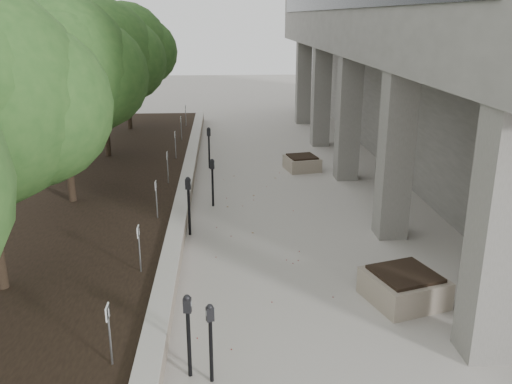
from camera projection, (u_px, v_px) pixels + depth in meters
name	position (u px, v px, depth m)	size (l,w,h in m)	color
retaining_wall	(185.00, 192.00, 16.01)	(0.39, 26.00, 0.50)	#A19280
planting_bed	(58.00, 196.00, 15.80)	(7.00, 26.00, 0.40)	black
crabapple_tree_3	(62.00, 101.00, 13.99)	(4.60, 4.00, 5.44)	#28511F
crabapple_tree_4	(102.00, 79.00, 18.74)	(4.60, 4.00, 5.44)	#28511F
crabapple_tree_5	(126.00, 66.00, 23.49)	(4.60, 4.00, 5.44)	#28511F
parking_sign_2	(110.00, 335.00, 7.71)	(0.04, 0.22, 0.96)	black
parking_sign_3	(139.00, 249.00, 10.56)	(0.04, 0.22, 0.96)	black
parking_sign_4	(157.00, 200.00, 13.41)	(0.04, 0.22, 0.96)	black
parking_sign_5	(168.00, 168.00, 16.26)	(0.04, 0.22, 0.96)	black
parking_sign_6	(175.00, 145.00, 19.10)	(0.04, 0.22, 0.96)	black
parking_sign_7	(181.00, 128.00, 21.95)	(0.04, 0.22, 0.96)	black
parking_sign_8	(186.00, 115.00, 24.80)	(0.04, 0.22, 0.96)	black
parking_meter_1	(211.00, 343.00, 7.92)	(0.13, 0.09, 1.29)	black
parking_meter_2	(189.00, 336.00, 8.03)	(0.14, 0.10, 1.37)	black
parking_meter_3	(189.00, 206.00, 13.33)	(0.15, 0.11, 1.50)	black
parking_meter_4	(213.00, 183.00, 15.40)	(0.14, 0.10, 1.39)	black
parking_meter_5	(209.00, 148.00, 19.27)	(0.15, 0.10, 1.49)	black
planter_front	(404.00, 286.00, 10.33)	(1.29, 1.29, 0.60)	#A19280
planter_back	(302.00, 163.00, 19.21)	(1.10, 1.10, 0.51)	#A19280
berry_scatter	(251.00, 255.00, 12.39)	(3.30, 14.10, 0.02)	maroon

